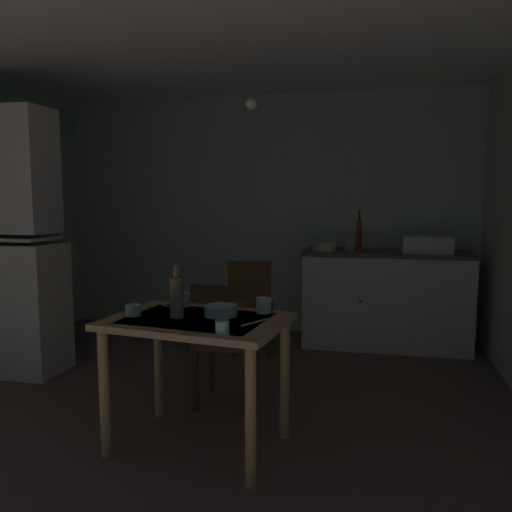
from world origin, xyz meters
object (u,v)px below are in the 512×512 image
at_px(chair_by_counter, 250,304).
at_px(serving_bowl_wide, 221,311).
at_px(dining_table, 197,339).
at_px(mug_tall, 222,328).
at_px(sink_basin, 427,244).
at_px(hand_pump, 359,233).
at_px(glass_bottle, 177,296).
at_px(chair_far_side, 225,340).
at_px(mixing_bowl_counter, 325,247).
at_px(hutch_cabinet, 9,251).

height_order(chair_by_counter, serving_bowl_wide, chair_by_counter).
distance_m(dining_table, mug_tall, 0.42).
bearing_deg(sink_basin, serving_bowl_wide, -121.17).
bearing_deg(chair_by_counter, hand_pump, 32.46).
bearing_deg(glass_bottle, sink_basin, 55.85).
bearing_deg(mug_tall, chair_far_side, 105.29).
distance_m(sink_basin, glass_bottle, 2.80).
height_order(serving_bowl_wide, mug_tall, mug_tall).
xyz_separation_m(mixing_bowl_counter, mug_tall, (-0.29, -2.56, -0.16)).
distance_m(hand_pump, mixing_bowl_counter, 0.35).
distance_m(hutch_cabinet, chair_by_counter, 2.05).
height_order(dining_table, mug_tall, mug_tall).
xyz_separation_m(dining_table, glass_bottle, (-0.11, -0.01, 0.24)).
relative_size(hutch_cabinet, chair_by_counter, 2.43).
bearing_deg(mixing_bowl_counter, mug_tall, -96.39).
height_order(mixing_bowl_counter, glass_bottle, glass_bottle).
bearing_deg(chair_far_side, glass_bottle, -100.33).
relative_size(hutch_cabinet, mug_tall, 30.49).
height_order(chair_by_counter, mug_tall, chair_by_counter).
bearing_deg(mixing_bowl_counter, hand_pump, 16.90).
bearing_deg(hand_pump, hutch_cabinet, -152.13).
bearing_deg(dining_table, mug_tall, -52.50).
xyz_separation_m(sink_basin, serving_bowl_wide, (-1.34, -2.22, -0.20)).
xyz_separation_m(sink_basin, chair_by_counter, (-1.55, -0.55, -0.52)).
distance_m(chair_far_side, glass_bottle, 0.73).
bearing_deg(mug_tall, dining_table, 127.50).
distance_m(mixing_bowl_counter, glass_bottle, 2.35).
relative_size(chair_far_side, mug_tall, 12.41).
bearing_deg(dining_table, mixing_bowl_counter, 76.89).
xyz_separation_m(sink_basin, mixing_bowl_counter, (-0.93, -0.05, -0.04)).
bearing_deg(glass_bottle, mixing_bowl_counter, 74.30).
bearing_deg(hand_pump, glass_bottle, -111.93).
bearing_deg(chair_far_side, chair_by_counter, 94.50).
distance_m(sink_basin, mixing_bowl_counter, 0.93).
bearing_deg(hutch_cabinet, mug_tall, -29.69).
bearing_deg(chair_by_counter, dining_table, -86.83).
bearing_deg(hand_pump, mug_tall, -102.74).
bearing_deg(dining_table, chair_by_counter, 93.17).
distance_m(dining_table, chair_by_counter, 1.76).
relative_size(hutch_cabinet, sink_basin, 4.79).
bearing_deg(chair_by_counter, mixing_bowl_counter, 38.79).
relative_size(hutch_cabinet, mixing_bowl_counter, 9.24).
relative_size(dining_table, chair_by_counter, 1.22).
height_order(mixing_bowl_counter, dining_table, mixing_bowl_counter).
relative_size(sink_basin, mixing_bowl_counter, 1.93).
bearing_deg(serving_bowl_wide, mixing_bowl_counter, 79.31).
relative_size(sink_basin, glass_bottle, 1.48).
xyz_separation_m(sink_basin, chair_far_side, (-1.46, -1.72, -0.52)).
xyz_separation_m(hand_pump, chair_far_side, (-0.84, -1.77, -0.61)).
bearing_deg(chair_by_counter, mug_tall, -80.78).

